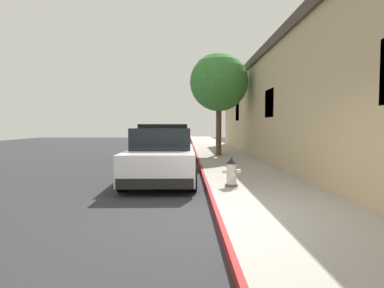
{
  "coord_description": "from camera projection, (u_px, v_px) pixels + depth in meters",
  "views": [
    {
      "loc": [
        -0.57,
        -5.35,
        1.62
      ],
      "look_at": [
        -0.38,
        5.7,
        1.0
      ],
      "focal_mm": 29.94,
      "sensor_mm": 36.0,
      "label": 1
    }
  ],
  "objects": [
    {
      "name": "ground_plane",
      "position": [
        101.0,
        162.0,
        15.35
      ],
      "size": [
        33.18,
        60.0,
        0.2
      ],
      "primitive_type": "cube",
      "color": "#2B2B2D"
    },
    {
      "name": "parked_car_silver_ahead",
      "position": [
        172.0,
        143.0,
        16.6
      ],
      "size": [
        1.94,
        4.84,
        1.56
      ],
      "color": "#B2B5BA",
      "rests_on": "ground"
    },
    {
      "name": "curb_painted_edge",
      "position": [
        197.0,
        158.0,
        15.42
      ],
      "size": [
        0.08,
        60.0,
        0.14
      ],
      "primitive_type": "cube",
      "color": "maroon",
      "rests_on": "ground"
    },
    {
      "name": "police_cruiser",
      "position": [
        163.0,
        155.0,
        9.61
      ],
      "size": [
        1.94,
        4.84,
        1.68
      ],
      "color": "white",
      "rests_on": "ground"
    },
    {
      "name": "sidewalk_pavement",
      "position": [
        226.0,
        158.0,
        15.45
      ],
      "size": [
        2.67,
        60.0,
        0.14
      ],
      "primitive_type": "cube",
      "color": "#9E9991",
      "rests_on": "ground"
    },
    {
      "name": "storefront_building",
      "position": [
        369.0,
        104.0,
        12.6
      ],
      "size": [
        8.16,
        28.21,
        4.93
      ],
      "color": "tan",
      "rests_on": "ground"
    },
    {
      "name": "street_tree",
      "position": [
        219.0,
        82.0,
        16.11
      ],
      "size": [
        2.93,
        2.93,
        5.15
      ],
      "color": "brown",
      "rests_on": "sidewalk_pavement"
    },
    {
      "name": "fire_hydrant",
      "position": [
        232.0,
        172.0,
        7.81
      ],
      "size": [
        0.44,
        0.4,
        0.76
      ],
      "color": "#4C4C51",
      "rests_on": "sidewalk_pavement"
    }
  ]
}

